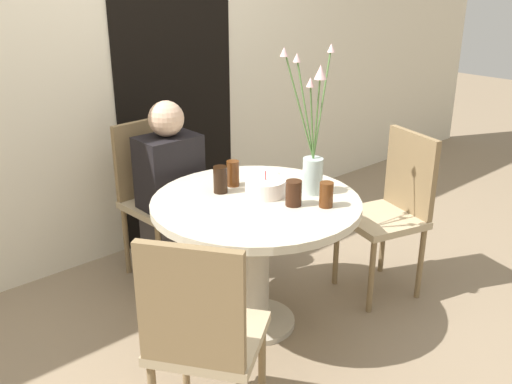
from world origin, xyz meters
name	(u,v)px	position (x,y,z in m)	size (l,w,h in m)	color
ground_plane	(256,323)	(0.00, 0.00, 0.00)	(16.00, 16.00, 0.00)	#89755B
wall_back	(118,52)	(0.00, 1.26, 1.30)	(8.00, 0.05, 2.60)	beige
doorway_panel	(176,89)	(0.38, 1.22, 1.02)	(0.90, 0.01, 2.05)	black
dining_table	(256,227)	(0.00, 0.00, 0.57)	(1.03, 1.03, 0.72)	beige
chair_right_flank	(155,189)	(-0.05, 0.86, 0.54)	(0.42, 0.42, 0.94)	tan
chair_left_flank	(202,332)	(-0.70, -0.49, 0.54)	(0.56, 0.56, 0.94)	tan
chair_near_front	(393,204)	(0.83, -0.23, 0.54)	(0.49, 0.49, 0.94)	tan
birthday_cake	(265,187)	(0.08, 0.02, 0.76)	(0.20, 0.20, 0.13)	white
flower_vase	(312,151)	(0.27, -0.11, 0.93)	(0.29, 0.22, 0.72)	#B2C6C1
side_plate	(260,174)	(0.26, 0.26, 0.72)	(0.21, 0.21, 0.01)	white
drink_glass_0	(326,195)	(0.19, -0.28, 0.78)	(0.07, 0.07, 0.12)	#51280F
drink_glass_1	(294,193)	(0.09, -0.17, 0.78)	(0.08, 0.08, 0.12)	#33190C
drink_glass_2	(233,173)	(0.04, 0.22, 0.78)	(0.07, 0.07, 0.13)	#51280F
drink_glass_3	(220,180)	(-0.07, 0.19, 0.78)	(0.07, 0.07, 0.14)	black
person_woman	(171,199)	(-0.04, 0.70, 0.52)	(0.34, 0.24, 1.10)	#383333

